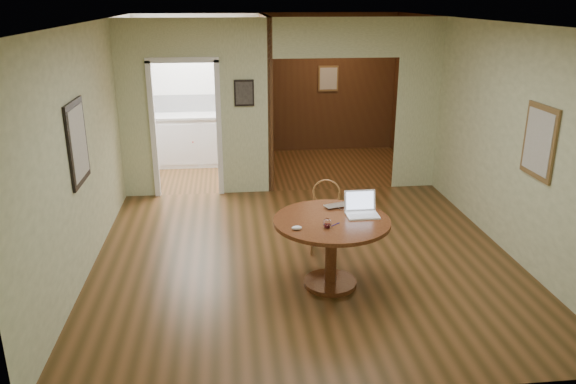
{
  "coord_description": "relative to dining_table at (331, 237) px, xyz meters",
  "views": [
    {
      "loc": [
        -0.87,
        -6.07,
        2.99
      ],
      "look_at": [
        -0.23,
        -0.2,
        0.92
      ],
      "focal_mm": 35.0,
      "sensor_mm": 36.0,
      "label": 1
    }
  ],
  "objects": [
    {
      "name": "closed_laptop",
      "position": [
        0.16,
        0.32,
        0.21
      ],
      "size": [
        0.38,
        0.3,
        0.03
      ],
      "primitive_type": "imported",
      "rotation": [
        0.0,
        0.0,
        0.33
      ],
      "color": "#ACACB1",
      "rests_on": "dining_table"
    },
    {
      "name": "mouse",
      "position": [
        -0.4,
        -0.24,
        0.22
      ],
      "size": [
        0.11,
        0.06,
        0.04
      ],
      "primitive_type": "ellipsoid",
      "rotation": [
        0.0,
        0.0,
        0.06
      ],
      "color": "white",
      "rests_on": "dining_table"
    },
    {
      "name": "pen",
      "position": [
        0.01,
        -0.15,
        0.2
      ],
      "size": [
        0.1,
        0.09,
        0.01
      ],
      "primitive_type": "cylinder",
      "rotation": [
        0.0,
        1.57,
        0.68
      ],
      "color": "#0D1060",
      "rests_on": "dining_table"
    },
    {
      "name": "kitchen_cabinet",
      "position": [
        -1.53,
        4.89,
        -0.1
      ],
      "size": [
        2.06,
        0.6,
        0.94
      ],
      "color": "white",
      "rests_on": "ground"
    },
    {
      "name": "open_laptop",
      "position": [
        0.34,
        0.12,
        0.26
      ],
      "size": [
        0.34,
        0.29,
        0.24
      ],
      "rotation": [
        0.0,
        0.0,
        0.01
      ],
      "color": "white",
      "rests_on": "dining_table"
    },
    {
      "name": "grocery_bag",
      "position": [
        -0.83,
        4.89,
        0.54
      ],
      "size": [
        0.35,
        0.3,
        0.34
      ],
      "primitive_type": "ellipsoid",
      "rotation": [
        0.0,
        0.0,
        0.05
      ],
      "color": "beige",
      "rests_on": "kitchen_cabinet"
    },
    {
      "name": "chair",
      "position": [
        0.09,
        0.9,
        -0.07
      ],
      "size": [
        0.47,
        0.47,
        0.89
      ],
      "rotation": [
        0.0,
        0.0,
        -0.3
      ],
      "color": "#966135",
      "rests_on": "ground"
    },
    {
      "name": "room_shell",
      "position": [
        -0.65,
        3.79,
        0.72
      ],
      "size": [
        5.2,
        7.5,
        5.0
      ],
      "color": "silver",
      "rests_on": "ground"
    },
    {
      "name": "wine_glass",
      "position": [
        -0.09,
        -0.21,
        0.25
      ],
      "size": [
        0.09,
        0.09,
        0.1
      ],
      "primitive_type": null,
      "color": "white",
      "rests_on": "dining_table"
    },
    {
      "name": "floor",
      "position": [
        -0.18,
        0.69,
        -0.57
      ],
      "size": [
        5.0,
        5.0,
        0.0
      ],
      "primitive_type": "plane",
      "color": "#412D12",
      "rests_on": "ground"
    },
    {
      "name": "dining_table",
      "position": [
        0.0,
        0.0,
        0.0
      ],
      "size": [
        1.23,
        1.23,
        0.77
      ],
      "rotation": [
        0.0,
        0.0,
        -0.29
      ],
      "color": "brown",
      "rests_on": "ground"
    }
  ]
}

